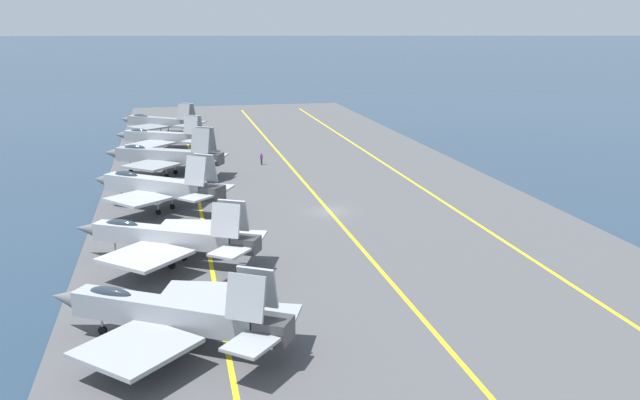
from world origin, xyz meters
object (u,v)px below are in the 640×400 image
(parked_jet_second, at_px, (169,314))
(parked_jet_third, at_px, (168,237))
(parked_jet_fourth, at_px, (157,186))
(parked_jet_seventh, at_px, (161,122))
(crew_purple_vest, at_px, (261,158))
(parked_jet_sixth, at_px, (163,137))
(parked_jet_fifth, at_px, (164,156))

(parked_jet_second, bearing_deg, parked_jet_third, -0.12)
(parked_jet_fourth, bearing_deg, parked_jet_third, -176.53)
(parked_jet_fourth, bearing_deg, parked_jet_seventh, -0.03)
(parked_jet_seventh, distance_m, crew_purple_vest, 32.47)
(parked_jet_third, xyz_separation_m, parked_jet_seventh, (68.51, 1.01, 0.16))
(parked_jet_third, distance_m, parked_jet_sixth, 51.68)
(parked_jet_seventh, bearing_deg, crew_purple_vest, -153.89)
(parked_jet_fifth, xyz_separation_m, parked_jet_seventh, (33.59, 0.65, -0.16))
(parked_jet_sixth, bearing_deg, parked_jet_third, -179.33)
(parked_jet_sixth, relative_size, parked_jet_seventh, 0.99)
(parked_jet_seventh, height_order, crew_purple_vest, parked_jet_seventh)
(parked_jet_third, bearing_deg, parked_jet_seventh, 0.85)
(parked_jet_second, height_order, crew_purple_vest, parked_jet_second)
(parked_jet_second, bearing_deg, parked_jet_seventh, 0.67)
(parked_jet_fourth, bearing_deg, parked_jet_second, -178.23)
(parked_jet_seventh, bearing_deg, parked_jet_fourth, 179.97)
(parked_jet_fourth, height_order, crew_purple_vest, parked_jet_fourth)
(parked_jet_third, xyz_separation_m, crew_purple_vest, (39.38, -13.26, -1.43))
(parked_jet_second, xyz_separation_m, parked_jet_sixth, (67.20, 0.57, 0.28))
(parked_jet_sixth, bearing_deg, parked_jet_seventh, 1.41)
(parked_jet_third, bearing_deg, crew_purple_vest, -18.60)
(parked_jet_second, relative_size, parked_jet_third, 0.99)
(parked_jet_second, xyz_separation_m, parked_jet_fifth, (50.44, 0.33, 0.49))
(parked_jet_seventh, relative_size, crew_purple_vest, 9.19)
(parked_jet_sixth, bearing_deg, parked_jet_fourth, 179.26)
(parked_jet_second, relative_size, parked_jet_sixth, 1.05)
(parked_jet_fifth, distance_m, parked_jet_seventh, 33.59)
(parked_jet_third, bearing_deg, parked_jet_fifth, 0.60)
(parked_jet_third, distance_m, parked_jet_fifth, 34.92)
(parked_jet_second, distance_m, crew_purple_vest, 56.51)
(parked_jet_fourth, bearing_deg, parked_jet_fifth, -2.20)
(parked_jet_second, relative_size, crew_purple_vest, 9.52)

